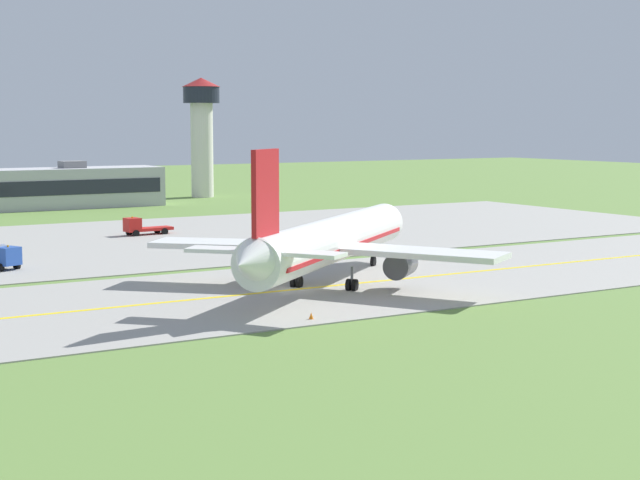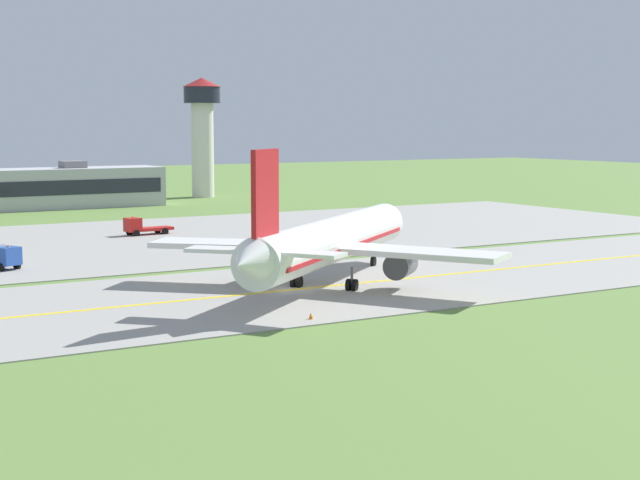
{
  "view_description": "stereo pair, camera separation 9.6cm",
  "coord_description": "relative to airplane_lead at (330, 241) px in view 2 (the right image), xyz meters",
  "views": [
    {
      "loc": [
        -42.09,
        -74.43,
        14.59
      ],
      "look_at": [
        4.03,
        2.37,
        4.0
      ],
      "focal_mm": 55.38,
      "sensor_mm": 36.0,
      "label": 1
    },
    {
      "loc": [
        -42.01,
        -74.47,
        14.59
      ],
      "look_at": [
        4.03,
        2.37,
        4.0
      ],
      "focal_mm": 55.38,
      "sensor_mm": 36.0,
      "label": 2
    }
  ],
  "objects": [
    {
      "name": "terminal_building",
      "position": [
        -4.26,
        95.54,
        -0.65
      ],
      "size": [
        50.97,
        9.95,
        8.11
      ],
      "color": "#B2B2B7",
      "rests_on": "ground"
    },
    {
      "name": "ground_plane",
      "position": [
        -3.65,
        -0.06,
        -4.13
      ],
      "size": [
        500.0,
        500.0,
        0.0
      ],
      "primitive_type": "plane",
      "color": "olive"
    },
    {
      "name": "traffic_cone_near_edge",
      "position": [
        -9.08,
        -12.16,
        -3.83
      ],
      "size": [
        0.44,
        0.44,
        0.6
      ],
      "primitive_type": "cone",
      "color": "orange",
      "rests_on": "ground"
    },
    {
      "name": "apron_pad",
      "position": [
        6.35,
        41.94,
        -4.08
      ],
      "size": [
        140.0,
        52.0,
        0.1
      ],
      "primitive_type": "cube",
      "color": "#9E9B93",
      "rests_on": "ground"
    },
    {
      "name": "taxiway_centreline",
      "position": [
        -3.65,
        -0.06,
        -4.03
      ],
      "size": [
        220.0,
        0.6,
        0.01
      ],
      "primitive_type": "cube",
      "color": "yellow",
      "rests_on": "taxiway_strip"
    },
    {
      "name": "service_truck_baggage",
      "position": [
        0.21,
        47.51,
        -2.95
      ],
      "size": [
        6.57,
        2.84,
        2.59
      ],
      "color": "red",
      "rests_on": "ground"
    },
    {
      "name": "airplane_lead",
      "position": [
        0.0,
        0.0,
        0.0
      ],
      "size": [
        33.13,
        29.41,
        12.7
      ],
      "color": "white",
      "rests_on": "ground"
    },
    {
      "name": "control_tower",
      "position": [
        35.42,
        106.25,
        10.25
      ],
      "size": [
        7.6,
        7.6,
        23.6
      ],
      "color": "silver",
      "rests_on": "ground"
    },
    {
      "name": "taxiway_strip",
      "position": [
        -3.65,
        -0.06,
        -4.08
      ],
      "size": [
        240.0,
        28.0,
        0.1
      ],
      "primitive_type": "cube",
      "color": "#9E9B93",
      "rests_on": "ground"
    }
  ]
}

